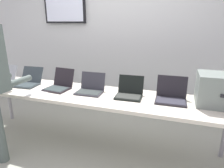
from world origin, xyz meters
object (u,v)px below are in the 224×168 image
object	(u,v)px
laptop_station_2	(60,84)
laptop_station_4	(129,92)
laptop_station_3	(91,88)
laptop_station_5	(171,95)
workbench	(91,97)
laptop_station_0	(2,78)
laptop_station_1	(28,81)
equipment_box	(219,90)

from	to	relation	value
laptop_station_2	laptop_station_4	distance (m)	0.94
laptop_station_3	laptop_station_5	bearing A→B (deg)	1.82
laptop_station_3	workbench	bearing A→B (deg)	-69.68
laptop_station_0	laptop_station_5	bearing A→B (deg)	0.30
laptop_station_1	laptop_station_2	bearing A→B (deg)	-1.02
laptop_station_3	laptop_station_4	distance (m)	0.50
laptop_station_1	laptop_station_2	distance (m)	0.51
equipment_box	laptop_station_1	distance (m)	2.40
laptop_station_0	laptop_station_5	xyz separation A→B (m)	(2.41, 0.01, 0.01)
workbench	equipment_box	world-z (taller)	equipment_box
laptop_station_1	laptop_station_3	distance (m)	0.96
laptop_station_0	laptop_station_3	size ratio (longest dim) A/B	1.16
laptop_station_0	laptop_station_2	bearing A→B (deg)	-1.15
equipment_box	laptop_station_0	world-z (taller)	equipment_box
laptop_station_5	laptop_station_0	bearing A→B (deg)	-179.70
laptop_station_0	laptop_station_5	distance (m)	2.41
laptop_station_3	laptop_station_0	bearing A→B (deg)	179.27
equipment_box	laptop_station_4	distance (m)	0.95
laptop_station_4	equipment_box	bearing A→B (deg)	2.59
laptop_station_1	laptop_station_0	bearing A→B (deg)	178.72
laptop_station_0	laptop_station_5	world-z (taller)	laptop_station_5
laptop_station_5	laptop_station_4	bearing A→B (deg)	-177.52
workbench	laptop_station_2	xyz separation A→B (m)	(-0.46, 0.04, 0.10)
equipment_box	laptop_station_4	xyz separation A→B (m)	(-0.94, -0.04, -0.11)
laptop_station_0	equipment_box	bearing A→B (deg)	0.69
laptop_station_4	laptop_station_3	bearing A→B (deg)	-178.81
equipment_box	laptop_station_4	world-z (taller)	equipment_box
laptop_station_1	laptop_station_3	world-z (taller)	laptop_station_3
laptop_station_0	laptop_station_4	bearing A→B (deg)	-0.24
laptop_station_1	laptop_station_4	bearing A→B (deg)	0.11
laptop_station_2	laptop_station_3	size ratio (longest dim) A/B	1.09
workbench	laptop_station_1	xyz separation A→B (m)	(-0.97, 0.05, 0.10)
laptop_station_1	laptop_station_5	world-z (taller)	laptop_station_5
laptop_station_2	laptop_station_4	world-z (taller)	laptop_station_2
laptop_station_3	laptop_station_4	world-z (taller)	laptop_station_3
laptop_station_0	laptop_station_5	size ratio (longest dim) A/B	1.12
laptop_station_2	equipment_box	bearing A→B (deg)	1.66
laptop_station_2	laptop_station_3	xyz separation A→B (m)	(0.45, 0.00, -0.00)
workbench	laptop_station_4	distance (m)	0.49
laptop_station_4	laptop_station_5	distance (m)	0.47
workbench	laptop_station_2	bearing A→B (deg)	174.72
laptop_station_1	laptop_station_2	size ratio (longest dim) A/B	1.01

